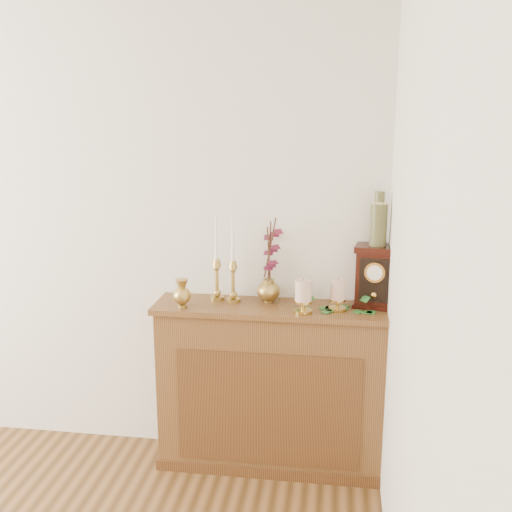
% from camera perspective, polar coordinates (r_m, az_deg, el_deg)
% --- Properties ---
extents(console_shelf, '(1.24, 0.34, 0.93)m').
position_cam_1_polar(console_shelf, '(3.35, 1.40, -12.77)').
color(console_shelf, brown).
rests_on(console_shelf, ground).
extents(candlestick_left, '(0.08, 0.08, 0.47)m').
position_cam_1_polar(candlestick_left, '(3.21, -3.76, -1.59)').
color(candlestick_left, tan).
rests_on(candlestick_left, console_shelf).
extents(candlestick_center, '(0.08, 0.08, 0.47)m').
position_cam_1_polar(candlestick_center, '(3.18, -2.21, -1.77)').
color(candlestick_center, tan).
rests_on(candlestick_center, console_shelf).
extents(bud_vase, '(0.09, 0.09, 0.15)m').
position_cam_1_polar(bud_vase, '(3.13, -7.06, -3.58)').
color(bud_vase, tan).
rests_on(bud_vase, console_shelf).
extents(ginger_jar, '(0.18, 0.20, 0.46)m').
position_cam_1_polar(ginger_jar, '(3.19, 1.46, -0.64)').
color(ginger_jar, tan).
rests_on(ginger_jar, console_shelf).
extents(pillar_candle_left, '(0.09, 0.09, 0.18)m').
position_cam_1_polar(pillar_candle_left, '(3.02, 4.52, -3.72)').
color(pillar_candle_left, '#B4913F').
rests_on(pillar_candle_left, console_shelf).
extents(pillar_candle_right, '(0.09, 0.09, 0.17)m').
position_cam_1_polar(pillar_candle_right, '(3.08, 7.79, -3.57)').
color(pillar_candle_right, '#B4913F').
rests_on(pillar_candle_right, console_shelf).
extents(ivy_garland, '(0.46, 0.21, 0.09)m').
position_cam_1_polar(ivy_garland, '(3.13, 5.05, -4.74)').
color(ivy_garland, '#276125').
rests_on(ivy_garland, console_shelf).
extents(mantel_clock, '(0.24, 0.18, 0.33)m').
position_cam_1_polar(mantel_clock, '(3.16, 11.33, -1.97)').
color(mantel_clock, '#34110A').
rests_on(mantel_clock, console_shelf).
extents(ceramic_vase, '(0.09, 0.09, 0.28)m').
position_cam_1_polar(ceramic_vase, '(3.10, 11.59, 3.23)').
color(ceramic_vase, '#1A3424').
rests_on(ceramic_vase, mantel_clock).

